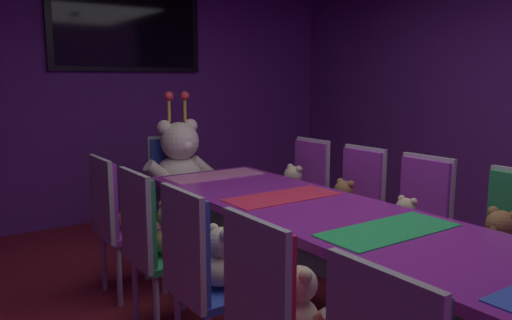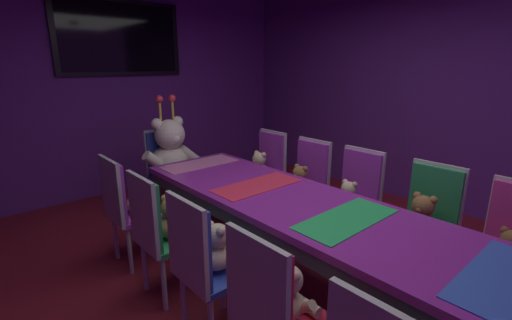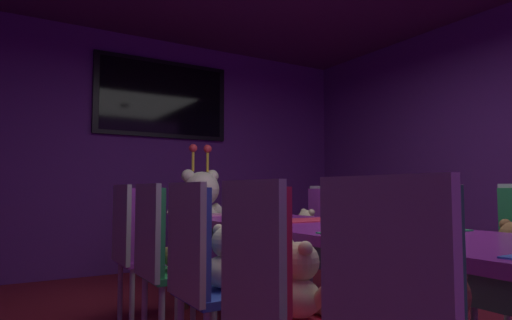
# 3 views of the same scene
# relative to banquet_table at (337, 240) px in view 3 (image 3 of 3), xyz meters

# --- Properties ---
(wall_back) EXTENTS (5.20, 0.12, 2.80)m
(wall_back) POSITION_rel_banquet_table_xyz_m (0.00, 3.20, 0.74)
(wall_back) COLOR #59267F
(wall_back) RESTS_ON ground_plane
(banquet_table) EXTENTS (0.90, 3.11, 0.75)m
(banquet_table) POSITION_rel_banquet_table_xyz_m (0.00, 0.00, 0.00)
(banquet_table) COLOR purple
(banquet_table) RESTS_ON ground_plane
(chair_left_1) EXTENTS (0.42, 0.41, 0.98)m
(chair_left_1) POSITION_rel_banquet_table_xyz_m (-0.84, -0.58, -0.06)
(chair_left_1) COLOR red
(chair_left_1) RESTS_ON ground_plane
(teddy_left_1) EXTENTS (0.25, 0.32, 0.30)m
(teddy_left_1) POSITION_rel_banquet_table_xyz_m (-0.70, -0.58, -0.07)
(teddy_left_1) COLOR beige
(teddy_left_1) RESTS_ON chair_left_1
(chair_left_2) EXTENTS (0.42, 0.41, 0.98)m
(chair_left_2) POSITION_rel_banquet_table_xyz_m (-0.85, 0.01, -0.06)
(chair_left_2) COLOR #2D47B2
(chair_left_2) RESTS_ON ground_plane
(teddy_left_2) EXTENTS (0.26, 0.33, 0.32)m
(teddy_left_2) POSITION_rel_banquet_table_xyz_m (-0.71, 0.01, -0.06)
(teddy_left_2) COLOR beige
(teddy_left_2) RESTS_ON chair_left_2
(chair_left_3) EXTENTS (0.42, 0.41, 0.98)m
(chair_left_3) POSITION_rel_banquet_table_xyz_m (-0.86, 0.59, -0.06)
(chair_left_3) COLOR #268C4C
(chair_left_3) RESTS_ON ground_plane
(teddy_left_3) EXTENTS (0.27, 0.34, 0.32)m
(teddy_left_3) POSITION_rel_banquet_table_xyz_m (-0.71, 0.59, -0.06)
(teddy_left_3) COLOR #9E7247
(teddy_left_3) RESTS_ON chair_left_3
(chair_left_4) EXTENTS (0.42, 0.41, 0.98)m
(chair_left_4) POSITION_rel_banquet_table_xyz_m (-0.86, 1.20, -0.06)
(chair_left_4) COLOR purple
(chair_left_4) RESTS_ON ground_plane
(teddy_left_4) EXTENTS (0.25, 0.32, 0.30)m
(teddy_left_4) POSITION_rel_banquet_table_xyz_m (-0.72, 1.20, -0.07)
(teddy_left_4) COLOR tan
(teddy_left_4) RESTS_ON chair_left_4
(chair_right_2) EXTENTS (0.42, 0.41, 0.98)m
(chair_right_2) POSITION_rel_banquet_table_xyz_m (0.85, 0.03, -0.06)
(chair_right_2) COLOR purple
(chair_right_2) RESTS_ON ground_plane
(teddy_right_2) EXTENTS (0.22, 0.28, 0.27)m
(teddy_right_2) POSITION_rel_banquet_table_xyz_m (0.71, 0.03, -0.08)
(teddy_right_2) COLOR beige
(teddy_right_2) RESTS_ON chair_right_2
(chair_right_3) EXTENTS (0.42, 0.41, 0.98)m
(chair_right_3) POSITION_rel_banquet_table_xyz_m (0.83, 0.59, -0.06)
(chair_right_3) COLOR purple
(chair_right_3) RESTS_ON ground_plane
(teddy_right_3) EXTENTS (0.24, 0.31, 0.29)m
(teddy_right_3) POSITION_rel_banquet_table_xyz_m (0.69, 0.59, -0.07)
(teddy_right_3) COLOR olive
(teddy_right_3) RESTS_ON chair_right_3
(chair_right_4) EXTENTS (0.42, 0.41, 0.98)m
(chair_right_4) POSITION_rel_banquet_table_xyz_m (0.84, 1.21, -0.06)
(chair_right_4) COLOR purple
(chair_right_4) RESTS_ON ground_plane
(teddy_right_4) EXTENTS (0.26, 0.33, 0.32)m
(teddy_right_4) POSITION_rel_banquet_table_xyz_m (0.70, 1.21, -0.06)
(teddy_right_4) COLOR beige
(teddy_right_4) RESTS_ON chair_right_4
(throne_chair) EXTENTS (0.41, 0.42, 0.98)m
(throne_chair) POSITION_rel_banquet_table_xyz_m (0.00, 2.10, -0.06)
(throne_chair) COLOR #2D47B2
(throne_chair) RESTS_ON ground_plane
(king_teddy_bear) EXTENTS (0.73, 0.56, 0.93)m
(king_teddy_bear) POSITION_rel_banquet_table_xyz_m (0.00, 1.93, 0.10)
(king_teddy_bear) COLOR silver
(king_teddy_bear) RESTS_ON throne_chair
(wall_tv) EXTENTS (1.63, 0.06, 0.94)m
(wall_tv) POSITION_rel_banquet_table_xyz_m (0.00, 3.11, 1.39)
(wall_tv) COLOR black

